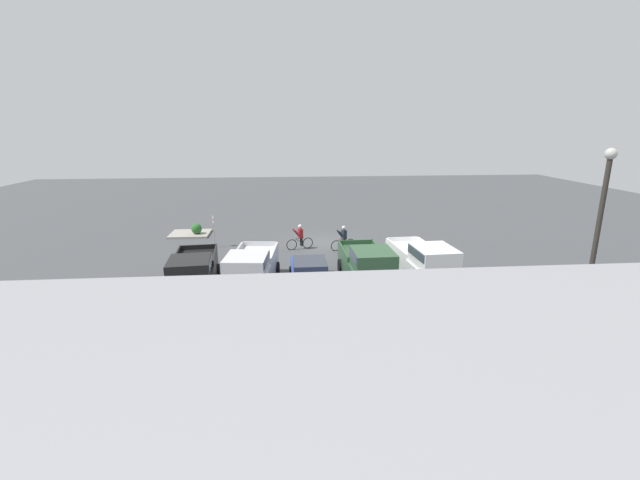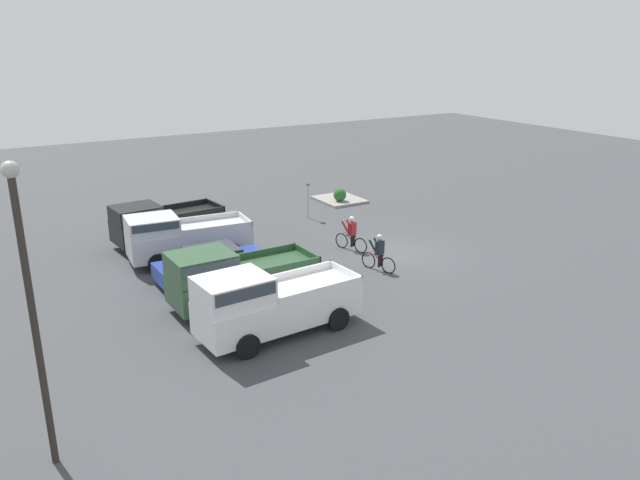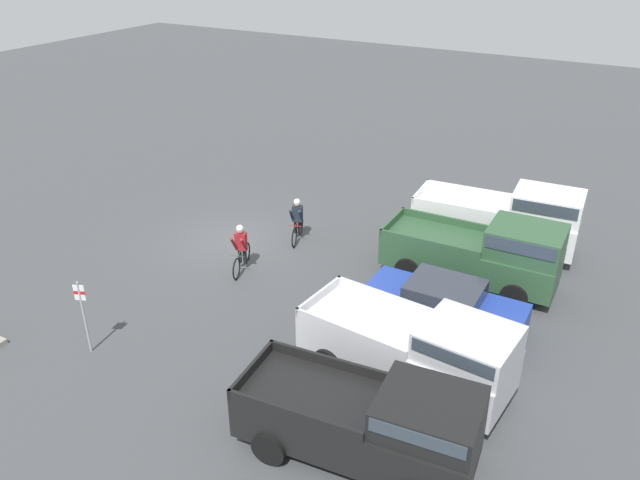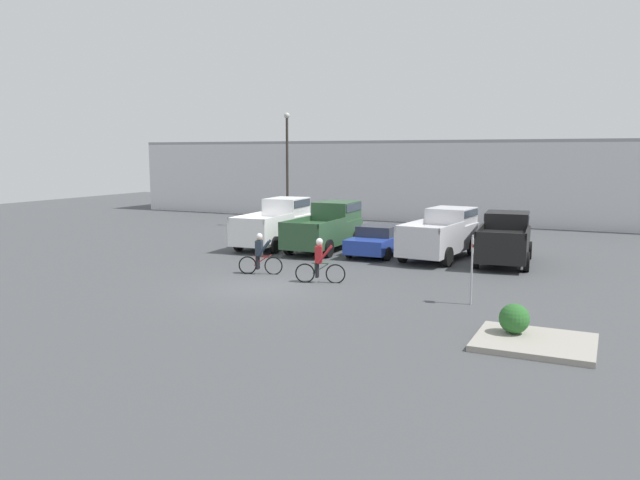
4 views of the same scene
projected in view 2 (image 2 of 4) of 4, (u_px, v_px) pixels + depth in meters
ground_plane at (397, 253)px, 28.55m from camera, size 80.00×80.00×0.00m
pickup_truck_0 at (267, 303)px, 20.34m from camera, size 2.39×5.67×2.35m
pickup_truck_1 at (232, 277)px, 22.64m from camera, size 2.29×5.48×2.26m
sedan_0 at (213, 264)px, 25.24m from camera, size 1.99×4.55×1.37m
pickup_truck_2 at (181, 237)px, 27.25m from camera, size 2.60×5.42×2.16m
pickup_truck_3 at (161, 223)px, 29.47m from camera, size 2.53×5.25×2.07m
cyclist_0 at (351, 233)px, 28.75m from camera, size 1.76×0.67×1.66m
cyclist_1 at (379, 252)px, 26.25m from camera, size 1.67×0.64×1.63m
fire_lane_sign at (308, 195)px, 33.66m from camera, size 0.14×0.29×2.19m
lamppost at (30, 298)px, 13.30m from camera, size 0.36×0.36×7.13m
curb_island at (339, 200)px, 37.63m from camera, size 2.82×2.44×0.15m
shrub at (340, 195)px, 36.89m from camera, size 0.76×0.76×0.76m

